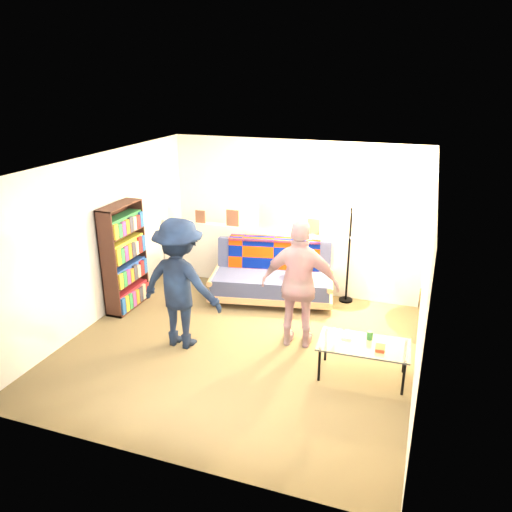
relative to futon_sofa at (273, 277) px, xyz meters
The scene contains 10 objects.
ground 1.34m from the futon_sofa, 89.34° to the right, with size 5.00×5.00×0.00m, color brown.
room_shell 1.52m from the futon_sofa, 88.95° to the right, with size 4.60×5.05×2.45m.
half_wall_ledge 0.53m from the futon_sofa, 88.36° to the left, with size 4.45×0.15×1.00m, color silver.
ledge_decor 0.96m from the futon_sofa, 112.99° to the left, with size 2.97×0.02×0.45m.
futon_sofa is the anchor object (origin of this frame).
bookshelf 2.33m from the futon_sofa, 154.02° to the right, with size 0.27×0.82×1.64m.
coffee_table 2.42m from the futon_sofa, 46.21° to the right, with size 1.09×0.63×0.56m.
floor_lamp 1.41m from the futon_sofa, 16.68° to the left, with size 0.36×0.29×1.62m.
person_left 1.96m from the futon_sofa, 112.60° to the right, with size 1.13×0.65×1.76m, color black.
person_right 1.53m from the futon_sofa, 59.12° to the right, with size 1.02×0.42×1.74m, color pink.
Camera 1 is at (2.14, -5.76, 3.47)m, focal length 35.00 mm.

